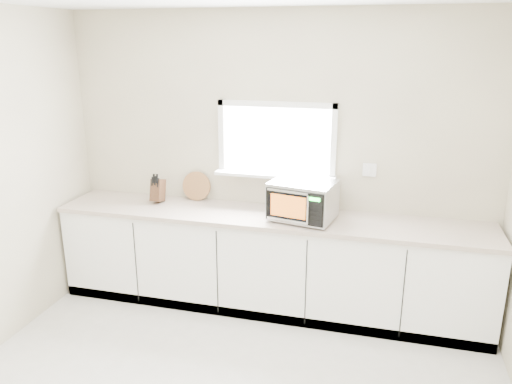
% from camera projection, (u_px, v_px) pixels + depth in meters
% --- Properties ---
extents(back_wall, '(4.00, 0.17, 2.70)m').
position_uv_depth(back_wall, '(277.00, 159.00, 4.64)').
color(back_wall, beige).
rests_on(back_wall, ground).
extents(cabinets, '(3.92, 0.60, 0.88)m').
position_uv_depth(cabinets, '(268.00, 263.00, 4.63)').
color(cabinets, white).
rests_on(cabinets, ground).
extents(countertop, '(3.92, 0.64, 0.04)m').
position_uv_depth(countertop, '(269.00, 217.00, 4.49)').
color(countertop, '#C3B1A1').
rests_on(countertop, cabinets).
extents(microwave, '(0.60, 0.52, 0.34)m').
position_uv_depth(microwave, '(303.00, 200.00, 4.32)').
color(microwave, black).
rests_on(microwave, countertop).
extents(knife_block, '(0.10, 0.21, 0.30)m').
position_uv_depth(knife_block, '(158.00, 190.00, 4.79)').
color(knife_block, '#472B19').
rests_on(knife_block, countertop).
extents(cutting_board, '(0.28, 0.07, 0.28)m').
position_uv_depth(cutting_board, '(196.00, 186.00, 4.86)').
color(cutting_board, '#9F753D').
rests_on(cutting_board, countertop).
extents(coffee_grinder, '(0.13, 0.13, 0.22)m').
position_uv_depth(coffee_grinder, '(293.00, 204.00, 4.42)').
color(coffee_grinder, silver).
rests_on(coffee_grinder, countertop).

